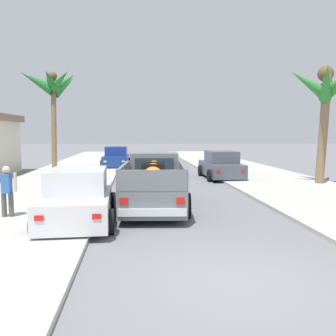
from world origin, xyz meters
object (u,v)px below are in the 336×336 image
Objects in this scene: pickup_truck at (154,184)px; car_left_mid at (221,166)px; palm_tree_left_mid at (52,87)px; palm_tree_right_fore at (327,90)px; car_right_near at (116,158)px; pedestrian at (7,189)px; car_left_near at (78,198)px.

car_left_mid is at bearing 61.42° from pickup_truck.
palm_tree_right_fore is at bearing -27.76° from palm_tree_left_mid.
car_right_near is 16.46m from pedestrian.
car_right_near and car_left_mid have the same top height.
palm_tree_left_mid is at bearing 96.23° from pedestrian.
palm_tree_right_fore is 3.56× the size of pedestrian.
car_left_near is 2.14m from pedestrian.
car_right_near is at bearing 130.51° from car_left_mid.
palm_tree_right_fore reaches higher than pedestrian.
palm_tree_left_mid is (-9.92, 4.03, 4.68)m from car_left_mid.
palm_tree_left_mid reaches higher than palm_tree_right_fore.
pickup_truck reaches higher than car_right_near.
car_left_near is 1.01× the size of car_left_mid.
palm_tree_right_fore is at bearing 27.17° from pickup_truck.
car_left_near is 14.82m from palm_tree_left_mid.
palm_tree_left_mid is at bearing 157.88° from car_left_mid.
car_left_near and car_right_near have the same top height.
car_left_near is at bearing -90.98° from car_right_near.
palm_tree_right_fore reaches higher than pickup_truck.
car_left_near is 12.83m from palm_tree_right_fore.
car_left_near is 1.00× the size of car_right_near.
pedestrian is at bearing -161.10° from pickup_truck.
car_left_near is at bearing -123.75° from car_left_mid.
car_left_near is (-2.24, -1.94, -0.10)m from pickup_truck.
palm_tree_left_mid reaches higher than pedestrian.
car_left_mid is at bearing -22.12° from palm_tree_left_mid.
car_right_near is (-1.95, 14.80, -0.10)m from pickup_truck.
pedestrian reaches higher than car_right_near.
pickup_truck is at bearing 18.90° from pedestrian.
palm_tree_left_mid is (-3.80, -3.13, 4.68)m from car_right_near.
car_right_near is at bearing 89.02° from car_left_near.
palm_tree_right_fore is 0.88× the size of palm_tree_left_mid.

